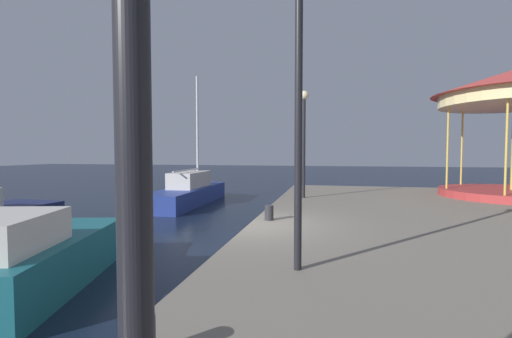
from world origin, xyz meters
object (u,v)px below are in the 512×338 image
bollard_north (269,213)px  bollard_center (142,338)px  sailboat_blue (189,192)px  lamp_post_mid_promenade (299,65)px  motorboat_teal (30,258)px  lamp_post_far_end (304,125)px

bollard_north → bollard_center: 6.59m
sailboat_blue → lamp_post_mid_promenade: (6.61, -11.36, 3.35)m
sailboat_blue → motorboat_teal: (1.50, -11.21, -0.01)m
motorboat_teal → bollard_north: (3.98, 3.73, 0.39)m
lamp_post_mid_promenade → bollard_north: 5.01m
lamp_post_mid_promenade → bollard_center: size_ratio=11.72×
sailboat_blue → motorboat_teal: sailboat_blue is taller
bollard_north → bollard_center: same height
bollard_north → lamp_post_mid_promenade: bearing=-73.7°
sailboat_blue → bollard_north: size_ratio=17.97×
motorboat_teal → lamp_post_mid_promenade: (5.11, -0.15, 3.36)m
bollard_center → motorboat_teal: bearing=144.4°
bollard_north → motorboat_teal: bearing=-136.9°
sailboat_blue → bollard_center: (5.50, -14.08, 0.38)m
lamp_post_far_end → bollard_center: bearing=-92.6°
sailboat_blue → bollard_center: bearing=-68.7°
sailboat_blue → bollard_center: 15.12m
motorboat_teal → lamp_post_far_end: 10.25m
motorboat_teal → lamp_post_far_end: size_ratio=1.10×
motorboat_teal → bollard_north: motorboat_teal is taller
lamp_post_mid_promenade → bollard_north: bearing=106.3°
sailboat_blue → lamp_post_mid_promenade: bearing=-59.8°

